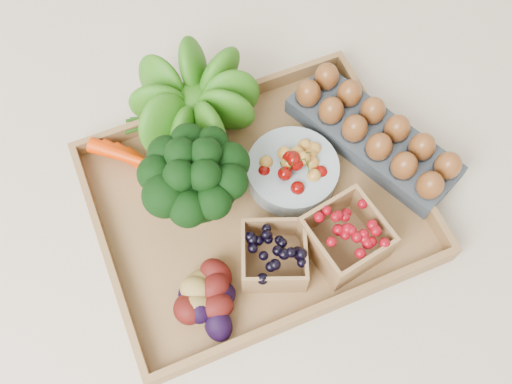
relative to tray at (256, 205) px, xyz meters
name	(u,v)px	position (x,y,z in m)	size (l,w,h in m)	color
ground	(256,206)	(0.00, 0.00, -0.01)	(4.00, 4.00, 0.00)	beige
tray	(256,205)	(0.00, 0.00, 0.00)	(0.55, 0.45, 0.01)	olive
carrots	(147,166)	(-0.16, 0.13, 0.03)	(0.19, 0.14, 0.05)	#E43300
lettuce	(193,100)	(-0.04, 0.19, 0.09)	(0.16, 0.16, 0.16)	#20590D
broccoli	(198,192)	(-0.09, 0.03, 0.08)	(0.18, 0.18, 0.14)	black
cherry_bowl	(292,172)	(0.08, 0.02, 0.03)	(0.16, 0.16, 0.04)	#8C9EA5
egg_carton	(372,138)	(0.25, 0.03, 0.03)	(0.12, 0.33, 0.04)	#363D45
potatoes	(206,298)	(-0.14, -0.14, 0.05)	(0.14, 0.14, 0.08)	#3F0C0A
punnet_blackberry	(274,256)	(-0.02, -0.11, 0.04)	(0.11, 0.11, 0.07)	black
punnet_raspberry	(345,237)	(0.11, -0.13, 0.05)	(0.12, 0.12, 0.08)	maroon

